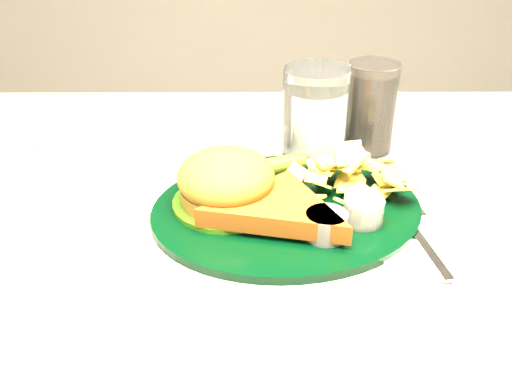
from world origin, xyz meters
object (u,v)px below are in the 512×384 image
water_glass (315,118)px  dinner_plate (287,187)px  fork_napkin (423,242)px  cola_glass (370,108)px

water_glass → dinner_plate: bearing=-107.8°
water_glass → fork_napkin: water_glass is taller
dinner_plate → cola_glass: size_ratio=2.49×
water_glass → cola_glass: size_ratio=1.05×
dinner_plate → water_glass: size_ratio=2.37×
dinner_plate → water_glass: water_glass is taller
water_glass → fork_napkin: size_ratio=0.89×
fork_napkin → water_glass: bearing=108.5°
cola_glass → dinner_plate: bearing=-125.4°
dinner_plate → cola_glass: (0.12, 0.17, 0.03)m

